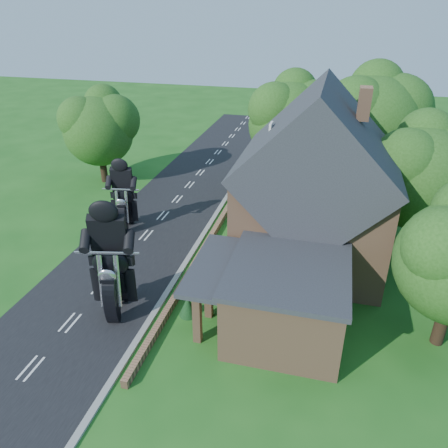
% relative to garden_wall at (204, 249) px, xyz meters
% --- Properties ---
extents(ground, '(120.00, 120.00, 0.00)m').
position_rel_garden_wall_xyz_m(ground, '(-4.30, -5.00, -0.20)').
color(ground, '#1C5618').
rests_on(ground, ground).
extents(road, '(7.00, 80.00, 0.02)m').
position_rel_garden_wall_xyz_m(road, '(-4.30, -5.00, -0.19)').
color(road, black).
rests_on(road, ground).
extents(kerb, '(0.30, 80.00, 0.12)m').
position_rel_garden_wall_xyz_m(kerb, '(-0.65, -5.00, -0.14)').
color(kerb, gray).
rests_on(kerb, ground).
extents(garden_wall, '(0.30, 22.00, 0.40)m').
position_rel_garden_wall_xyz_m(garden_wall, '(0.00, 0.00, 0.00)').
color(garden_wall, '#9B6E4F').
rests_on(garden_wall, ground).
extents(house, '(9.54, 8.64, 10.24)m').
position_rel_garden_wall_xyz_m(house, '(6.19, 1.00, 4.14)').
color(house, '#9B6E4F').
rests_on(house, ground).
extents(annex, '(7.05, 5.94, 3.44)m').
position_rel_garden_wall_xyz_m(annex, '(5.57, -5.80, 1.57)').
color(annex, '#9B6E4F').
rests_on(annex, ground).
extents(tree_house_right, '(6.51, 6.00, 8.40)m').
position_rel_garden_wall_xyz_m(tree_house_right, '(12.35, 3.62, 4.99)').
color(tree_house_right, black).
rests_on(tree_house_right, ground).
extents(tree_behind_house, '(7.81, 7.20, 10.08)m').
position_rel_garden_wall_xyz_m(tree_behind_house, '(9.88, 11.14, 6.03)').
color(tree_behind_house, black).
rests_on(tree_behind_house, ground).
extents(tree_behind_left, '(6.94, 6.40, 9.16)m').
position_rel_garden_wall_xyz_m(tree_behind_left, '(3.86, 12.13, 5.53)').
color(tree_behind_left, black).
rests_on(tree_behind_left, ground).
extents(tree_far_road, '(6.08, 5.60, 7.84)m').
position_rel_garden_wall_xyz_m(tree_far_road, '(-11.16, 9.11, 4.64)').
color(tree_far_road, black).
rests_on(tree_far_road, ground).
extents(shrub_a, '(0.90, 0.90, 1.10)m').
position_rel_garden_wall_xyz_m(shrub_a, '(1.00, -6.00, 0.35)').
color(shrub_a, black).
rests_on(shrub_a, ground).
extents(shrub_b, '(0.90, 0.90, 1.10)m').
position_rel_garden_wall_xyz_m(shrub_b, '(1.00, -3.50, 0.35)').
color(shrub_b, black).
rests_on(shrub_b, ground).
extents(shrub_c, '(0.90, 0.90, 1.10)m').
position_rel_garden_wall_xyz_m(shrub_c, '(1.00, -1.00, 0.35)').
color(shrub_c, black).
rests_on(shrub_c, ground).
extents(shrub_d, '(0.90, 0.90, 1.10)m').
position_rel_garden_wall_xyz_m(shrub_d, '(1.00, 4.00, 0.35)').
color(shrub_d, black).
rests_on(shrub_d, ground).
extents(shrub_e, '(0.90, 0.90, 1.10)m').
position_rel_garden_wall_xyz_m(shrub_e, '(1.00, 6.50, 0.35)').
color(shrub_e, black).
rests_on(shrub_e, ground).
extents(shrub_f, '(0.90, 0.90, 1.10)m').
position_rel_garden_wall_xyz_m(shrub_f, '(1.00, 9.00, 0.35)').
color(shrub_f, black).
rests_on(shrub_f, ground).
extents(motorcycle_lead, '(0.92, 2.04, 1.84)m').
position_rel_garden_wall_xyz_m(motorcycle_lead, '(-2.44, -6.61, 0.72)').
color(motorcycle_lead, black).
rests_on(motorcycle_lead, ground).
extents(motorcycle_follow, '(0.67, 1.65, 1.50)m').
position_rel_garden_wall_xyz_m(motorcycle_follow, '(-5.91, 1.59, 0.55)').
color(motorcycle_follow, black).
rests_on(motorcycle_follow, ground).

